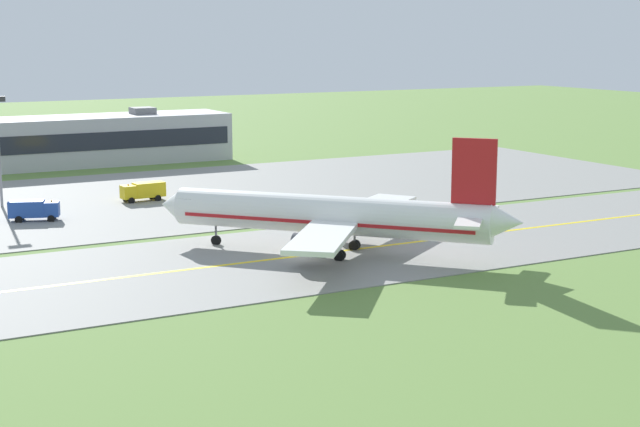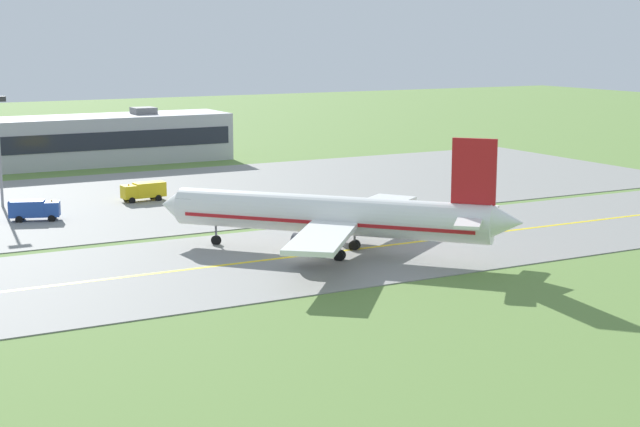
% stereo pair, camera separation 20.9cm
% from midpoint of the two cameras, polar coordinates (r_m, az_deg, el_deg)
% --- Properties ---
extents(ground_plane, '(500.00, 500.00, 0.00)m').
position_cam_midpoint_polar(ground_plane, '(99.91, -1.09, -2.57)').
color(ground_plane, olive).
extents(taxiway_strip, '(240.00, 28.00, 0.10)m').
position_cam_midpoint_polar(taxiway_strip, '(99.90, -1.09, -2.55)').
color(taxiway_strip, gray).
rests_on(taxiway_strip, ground).
extents(apron_pad, '(140.00, 52.00, 0.10)m').
position_cam_midpoint_polar(apron_pad, '(141.44, -5.26, 1.30)').
color(apron_pad, gray).
rests_on(apron_pad, ground).
extents(taxiway_centreline, '(220.00, 0.60, 0.01)m').
position_cam_midpoint_polar(taxiway_centreline, '(99.89, -1.09, -2.51)').
color(taxiway_centreline, yellow).
rests_on(taxiway_centreline, taxiway_strip).
extents(airplane_lead, '(30.40, 32.01, 12.70)m').
position_cam_midpoint_polar(airplane_lead, '(100.13, 0.87, -0.13)').
color(airplane_lead, white).
rests_on(airplane_lead, ground).
extents(service_truck_baggage, '(6.34, 3.99, 2.60)m').
position_cam_midpoint_polar(service_truck_baggage, '(123.53, -16.50, 0.26)').
color(service_truck_baggage, '#264CA5').
rests_on(service_truck_baggage, ground).
extents(service_truck_fuel, '(6.14, 2.70, 2.60)m').
position_cam_midpoint_polar(service_truck_fuel, '(134.72, -10.33, 1.35)').
color(service_truck_fuel, yellow).
rests_on(service_truck_fuel, ground).
extents(terminal_building, '(49.17, 12.87, 9.67)m').
position_cam_midpoint_polar(terminal_building, '(175.64, -13.35, 4.25)').
color(terminal_building, '#B2B2B7').
rests_on(terminal_building, ground).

